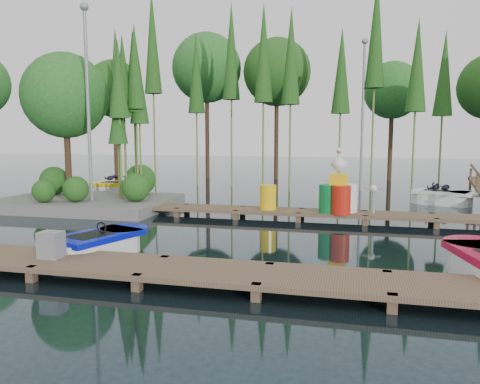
% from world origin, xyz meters
% --- Properties ---
extents(ground_plane, '(90.00, 90.00, 0.00)m').
position_xyz_m(ground_plane, '(0.00, 0.00, 0.00)').
color(ground_plane, '#1B2B33').
extents(near_dock, '(18.00, 1.50, 0.50)m').
position_xyz_m(near_dock, '(0.00, -4.50, 0.23)').
color(near_dock, brown).
rests_on(near_dock, ground).
extents(far_dock, '(15.00, 1.20, 0.50)m').
position_xyz_m(far_dock, '(1.00, 2.50, 0.23)').
color(far_dock, brown).
rests_on(far_dock, ground).
extents(island, '(6.20, 4.20, 6.75)m').
position_xyz_m(island, '(-6.30, 3.29, 3.18)').
color(island, slate).
rests_on(island, ground).
extents(tree_screen, '(34.42, 18.53, 10.31)m').
position_xyz_m(tree_screen, '(-2.04, 10.60, 6.12)').
color(tree_screen, '#3E2A1A').
rests_on(tree_screen, ground).
extents(lamp_island, '(0.30, 0.30, 7.25)m').
position_xyz_m(lamp_island, '(-5.50, 2.50, 4.26)').
color(lamp_island, gray).
rests_on(lamp_island, ground).
extents(lamp_rear, '(0.30, 0.30, 7.25)m').
position_xyz_m(lamp_rear, '(4.00, 11.00, 4.26)').
color(lamp_rear, gray).
rests_on(lamp_rear, ground).
extents(boat_blue, '(1.88, 2.72, 0.84)m').
position_xyz_m(boat_blue, '(-1.92, -3.12, 0.24)').
color(boat_blue, white).
rests_on(boat_blue, ground).
extents(boat_yellow_far, '(3.00, 1.55, 1.45)m').
position_xyz_m(boat_yellow_far, '(-6.52, 6.56, 0.31)').
color(boat_yellow_far, white).
rests_on(boat_yellow_far, ground).
extents(boat_white_far, '(2.83, 2.08, 1.22)m').
position_xyz_m(boat_white_far, '(7.09, 7.17, 0.27)').
color(boat_white_far, white).
rests_on(boat_white_far, ground).
extents(utility_cabinet, '(0.43, 0.37, 0.53)m').
position_xyz_m(utility_cabinet, '(-2.16, -4.50, 0.56)').
color(utility_cabinet, gray).
rests_on(utility_cabinet, near_dock).
extents(yellow_barrel, '(0.54, 0.54, 0.81)m').
position_xyz_m(yellow_barrel, '(0.96, 2.50, 0.70)').
color(yellow_barrel, yellow).
rests_on(yellow_barrel, far_dock).
extents(drum_cluster, '(1.18, 1.08, 2.04)m').
position_xyz_m(drum_cluster, '(3.24, 2.35, 0.90)').
color(drum_cluster, '#0C6E2D').
rests_on(drum_cluster, far_dock).
extents(seagull_post, '(0.55, 0.30, 0.88)m').
position_xyz_m(seagull_post, '(4.28, 2.50, 0.90)').
color(seagull_post, gray).
rests_on(seagull_post, far_dock).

